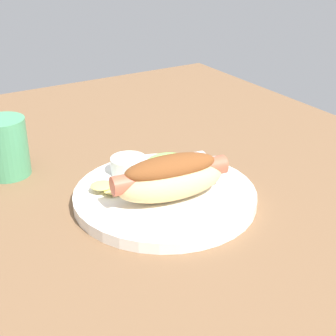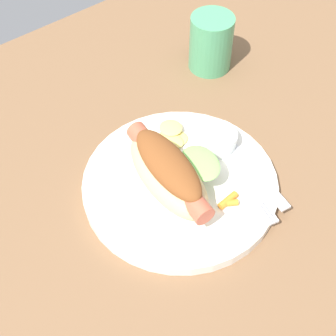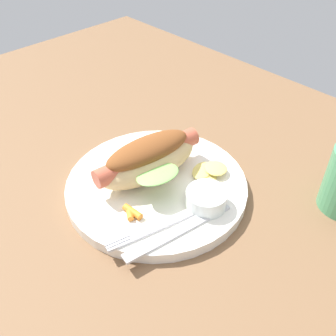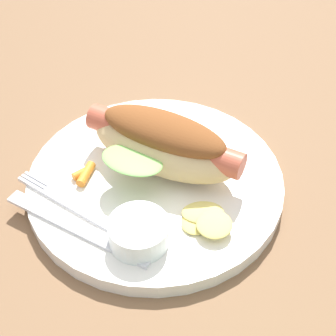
{
  "view_description": "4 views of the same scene",
  "coord_description": "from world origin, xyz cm",
  "views": [
    {
      "loc": [
        -53.72,
        33.79,
        35.44
      ],
      "look_at": [
        1.03,
        0.66,
        4.1
      ],
      "focal_mm": 54.43,
      "sensor_mm": 36.0,
      "label": 1
    },
    {
      "loc": [
        -25.87,
        -26.64,
        51.53
      ],
      "look_at": [
        -2.08,
        2.86,
        4.66
      ],
      "focal_mm": 52.04,
      "sensor_mm": 36.0,
      "label": 2
    },
    {
      "loc": [
        29.61,
        -24.67,
        38.14
      ],
      "look_at": [
        0.35,
        3.46,
        4.0
      ],
      "focal_mm": 41.57,
      "sensor_mm": 36.0,
      "label": 3
    },
    {
      "loc": [
        32.13,
        15.76,
        37.89
      ],
      "look_at": [
        -0.13,
        3.71,
        3.82
      ],
      "focal_mm": 54.8,
      "sensor_mm": 36.0,
      "label": 4
    }
  ],
  "objects": [
    {
      "name": "plate",
      "position": [
        -0.62,
        2.16,
        0.8
      ],
      "size": [
        25.36,
        25.36,
        1.6
      ],
      "primitive_type": "cylinder",
      "color": "white",
      "rests_on": "ground_plane"
    },
    {
      "name": "carrot_garnish",
      "position": [
        1.79,
        -4.35,
        2.04
      ],
      "size": [
        2.92,
        1.88,
        0.91
      ],
      "color": "orange",
      "rests_on": "plate"
    },
    {
      "name": "ground_plane",
      "position": [
        0.0,
        0.0,
        -0.9
      ],
      "size": [
        120.0,
        90.0,
        1.8
      ],
      "primitive_type": "cube",
      "color": "brown"
    },
    {
      "name": "hot_dog",
      "position": [
        -2.39,
        2.35,
        4.72
      ],
      "size": [
        10.42,
        16.48,
        6.04
      ],
      "rotation": [
        0.0,
        0.0,
        4.59
      ],
      "color": "#DBB77A",
      "rests_on": "plate"
    },
    {
      "name": "fork",
      "position": [
        5.85,
        -2.79,
        1.8
      ],
      "size": [
        4.67,
        14.26,
        0.4
      ],
      "rotation": [
        0.0,
        0.0,
        4.47
      ],
      "color": "silver",
      "rests_on": "plate"
    },
    {
      "name": "chips_pile",
      "position": [
        3.24,
        8.57,
        2.17
      ],
      "size": [
        5.48,
        6.03,
        1.24
      ],
      "color": "#DFCC66",
      "rests_on": "plate"
    },
    {
      "name": "sauce_ramekin",
      "position": [
        7.2,
        3.74,
        2.77
      ],
      "size": [
        5.34,
        5.34,
        2.34
      ],
      "primitive_type": "cylinder",
      "color": "white",
      "rests_on": "plate"
    },
    {
      "name": "knife",
      "position": [
        7.91,
        -1.99,
        1.78
      ],
      "size": [
        3.9,
        15.4,
        0.36
      ],
      "primitive_type": "cube",
      "rotation": [
        0.0,
        0.0,
        4.55
      ],
      "color": "silver",
      "rests_on": "plate"
    }
  ]
}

